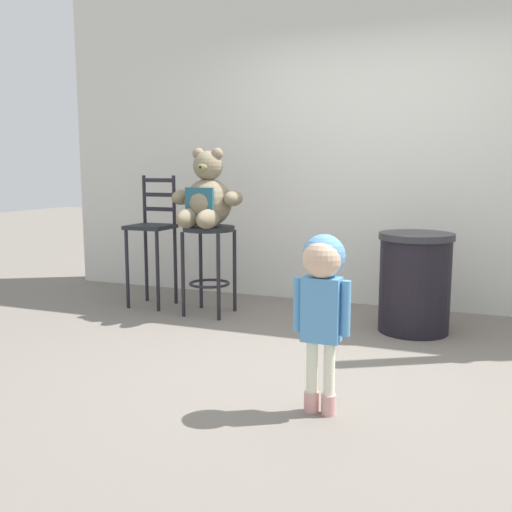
{
  "coord_description": "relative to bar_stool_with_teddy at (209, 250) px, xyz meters",
  "views": [
    {
      "loc": [
        0.9,
        -3.45,
        1.24
      ],
      "look_at": [
        -0.54,
        0.21,
        0.65
      ],
      "focal_mm": 40.54,
      "sensor_mm": 36.0,
      "label": 1
    }
  ],
  "objects": [
    {
      "name": "ground_plane",
      "position": [
        1.26,
        -0.93,
        -0.55
      ],
      "size": [
        24.0,
        24.0,
        0.0
      ],
      "primitive_type": "plane",
      "color": "slate"
    },
    {
      "name": "child_walking",
      "position": [
        1.43,
        -1.64,
        0.11
      ],
      "size": [
        0.29,
        0.23,
        0.92
      ],
      "rotation": [
        0.0,
        0.0,
        -0.97
      ],
      "color": "#D79894",
      "rests_on": "ground_plane"
    },
    {
      "name": "teddy_bear",
      "position": [
        -0.0,
        -0.03,
        0.45
      ],
      "size": [
        0.62,
        0.56,
        0.65
      ],
      "color": "#7D7058",
      "rests_on": "bar_stool_with_teddy"
    },
    {
      "name": "bar_stool_with_teddy",
      "position": [
        0.0,
        0.0,
        0.0
      ],
      "size": [
        0.44,
        0.44,
        0.76
      ],
      "color": "black",
      "rests_on": "ground_plane"
    },
    {
      "name": "building_wall",
      "position": [
        1.26,
        0.99,
        1.21
      ],
      "size": [
        6.45,
        0.3,
        3.53
      ],
      "primitive_type": "cube",
      "color": "silver",
      "rests_on": "ground_plane"
    },
    {
      "name": "bar_chair_empty",
      "position": [
        -0.62,
        0.1,
        0.1
      ],
      "size": [
        0.37,
        0.37,
        1.18
      ],
      "color": "black",
      "rests_on": "ground_plane"
    },
    {
      "name": "trash_bin",
      "position": [
        1.7,
        0.08,
        -0.17
      ],
      "size": [
        0.56,
        0.56,
        0.76
      ],
      "color": "black",
      "rests_on": "ground_plane"
    }
  ]
}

